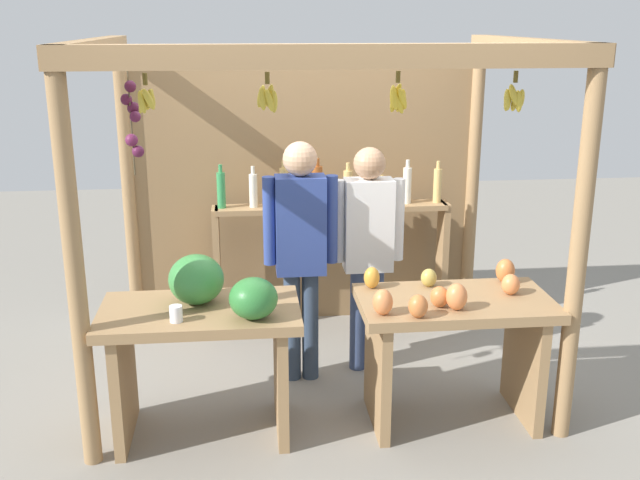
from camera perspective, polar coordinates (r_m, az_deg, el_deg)
ground_plane at (r=5.24m, az=-0.22°, el=-9.96°), size 12.00×12.00×0.00m
market_stall at (r=5.20m, az=-0.74°, el=5.27°), size 2.80×2.04×2.23m
fruit_counter_left at (r=4.29m, az=-8.74°, el=-6.68°), size 1.13×0.64×1.07m
fruit_counter_right at (r=4.48m, az=10.11°, el=-6.87°), size 1.13×0.64×0.94m
bottle_shelf_unit at (r=5.64m, az=0.88°, el=0.79°), size 1.79×0.22×1.36m
vendor_man at (r=4.79m, az=-1.50°, el=-0.09°), size 0.48×0.22×1.62m
vendor_woman at (r=4.95m, az=3.70°, el=-0.05°), size 0.48×0.21×1.55m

